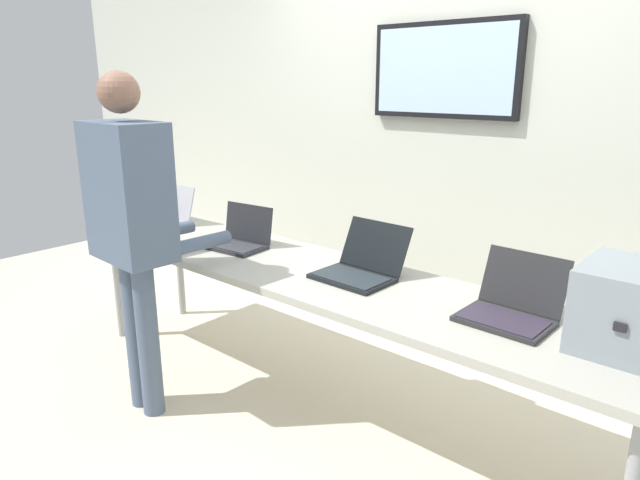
{
  "coord_description": "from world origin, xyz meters",
  "views": [
    {
      "loc": [
        1.77,
        -2.03,
        1.68
      ],
      "look_at": [
        -0.12,
        0.18,
        0.85
      ],
      "focal_mm": 31.35,
      "sensor_mm": 36.0,
      "label": 1
    }
  ],
  "objects_px": {
    "laptop_station_0": "(164,216)",
    "coffee_mug": "(162,238)",
    "workbench": "(316,280)",
    "laptop_station_1": "(240,238)",
    "laptop_station_2": "(361,265)",
    "laptop_station_3": "(512,305)",
    "person": "(132,216)",
    "equipment_box": "(634,309)"
  },
  "relations": [
    {
      "from": "laptop_station_0",
      "to": "coffee_mug",
      "type": "height_order",
      "value": "laptop_station_0"
    },
    {
      "from": "workbench",
      "to": "coffee_mug",
      "type": "distance_m",
      "value": 1.02
    },
    {
      "from": "laptop_station_1",
      "to": "laptop_station_2",
      "type": "distance_m",
      "value": 0.85
    },
    {
      "from": "workbench",
      "to": "laptop_station_0",
      "type": "distance_m",
      "value": 1.4
    },
    {
      "from": "laptop_station_0",
      "to": "laptop_station_3",
      "type": "relative_size",
      "value": 1.01
    },
    {
      "from": "coffee_mug",
      "to": "laptop_station_0",
      "type": "bearing_deg",
      "value": 144.36
    },
    {
      "from": "laptop_station_2",
      "to": "laptop_station_3",
      "type": "height_order",
      "value": "same"
    },
    {
      "from": "laptop_station_3",
      "to": "person",
      "type": "bearing_deg",
      "value": -157.1
    },
    {
      "from": "equipment_box",
      "to": "laptop_station_0",
      "type": "relative_size",
      "value": 1.1
    },
    {
      "from": "coffee_mug",
      "to": "equipment_box",
      "type": "bearing_deg",
      "value": 7.98
    },
    {
      "from": "workbench",
      "to": "laptop_station_2",
      "type": "height_order",
      "value": "laptop_station_2"
    },
    {
      "from": "person",
      "to": "coffee_mug",
      "type": "relative_size",
      "value": 17.72
    },
    {
      "from": "laptop_station_0",
      "to": "coffee_mug",
      "type": "distance_m",
      "value": 0.51
    },
    {
      "from": "equipment_box",
      "to": "person",
      "type": "height_order",
      "value": "person"
    },
    {
      "from": "workbench",
      "to": "laptop_station_1",
      "type": "bearing_deg",
      "value": 176.63
    },
    {
      "from": "laptop_station_3",
      "to": "person",
      "type": "xyz_separation_m",
      "value": [
        -1.63,
        -0.69,
        0.24
      ]
    },
    {
      "from": "laptop_station_0",
      "to": "laptop_station_2",
      "type": "bearing_deg",
      "value": 1.15
    },
    {
      "from": "laptop_station_0",
      "to": "laptop_station_2",
      "type": "distance_m",
      "value": 1.62
    },
    {
      "from": "equipment_box",
      "to": "laptop_station_3",
      "type": "xyz_separation_m",
      "value": [
        -0.43,
        -0.02,
        -0.1
      ]
    },
    {
      "from": "person",
      "to": "laptop_station_1",
      "type": "bearing_deg",
      "value": 88.07
    },
    {
      "from": "laptop_station_0",
      "to": "coffee_mug",
      "type": "bearing_deg",
      "value": -35.64
    },
    {
      "from": "laptop_station_2",
      "to": "laptop_station_3",
      "type": "bearing_deg",
      "value": -0.83
    },
    {
      "from": "laptop_station_0",
      "to": "coffee_mug",
      "type": "relative_size",
      "value": 3.69
    },
    {
      "from": "equipment_box",
      "to": "laptop_station_3",
      "type": "relative_size",
      "value": 1.11
    },
    {
      "from": "person",
      "to": "workbench",
      "type": "bearing_deg",
      "value": 43.96
    },
    {
      "from": "workbench",
      "to": "coffee_mug",
      "type": "xyz_separation_m",
      "value": [
        -0.98,
        -0.25,
        0.1
      ]
    },
    {
      "from": "workbench",
      "to": "equipment_box",
      "type": "bearing_deg",
      "value": 3.49
    },
    {
      "from": "equipment_box",
      "to": "laptop_station_2",
      "type": "relative_size",
      "value": 1.03
    },
    {
      "from": "laptop_station_1",
      "to": "person",
      "type": "height_order",
      "value": "person"
    },
    {
      "from": "laptop_station_1",
      "to": "laptop_station_0",
      "type": "bearing_deg",
      "value": 179.19
    },
    {
      "from": "laptop_station_1",
      "to": "person",
      "type": "relative_size",
      "value": 0.21
    },
    {
      "from": "equipment_box",
      "to": "laptop_station_3",
      "type": "height_order",
      "value": "equipment_box"
    },
    {
      "from": "equipment_box",
      "to": "laptop_station_1",
      "type": "bearing_deg",
      "value": -178.6
    },
    {
      "from": "laptop_station_3",
      "to": "laptop_station_0",
      "type": "bearing_deg",
      "value": -179.48
    },
    {
      "from": "workbench",
      "to": "laptop_station_3",
      "type": "distance_m",
      "value": 1.0
    },
    {
      "from": "workbench",
      "to": "laptop_station_1",
      "type": "height_order",
      "value": "laptop_station_1"
    },
    {
      "from": "laptop_station_0",
      "to": "laptop_station_3",
      "type": "bearing_deg",
      "value": 0.52
    },
    {
      "from": "workbench",
      "to": "laptop_station_0",
      "type": "xyz_separation_m",
      "value": [
        -1.39,
        0.05,
        0.11
      ]
    },
    {
      "from": "laptop_station_2",
      "to": "coffee_mug",
      "type": "xyz_separation_m",
      "value": [
        -1.2,
        -0.33,
        -0.01
      ]
    },
    {
      "from": "equipment_box",
      "to": "laptop_station_0",
      "type": "distance_m",
      "value": 2.82
    },
    {
      "from": "person",
      "to": "laptop_station_2",
      "type": "bearing_deg",
      "value": 38.97
    },
    {
      "from": "equipment_box",
      "to": "person",
      "type": "bearing_deg",
      "value": -161.07
    }
  ]
}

